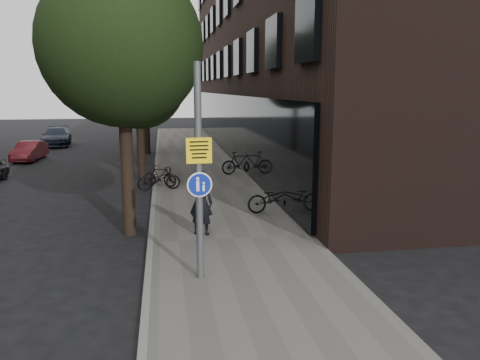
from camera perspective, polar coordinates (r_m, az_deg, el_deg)
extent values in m
plane|color=black|center=(9.87, 0.71, -13.80)|extent=(120.00, 120.00, 0.00)
cube|color=#5C5955|center=(19.34, -3.73, -1.16)|extent=(4.50, 60.00, 0.12)
cube|color=slate|center=(19.26, -10.41, -1.36)|extent=(0.15, 60.00, 0.13)
cube|color=black|center=(32.78, 9.19, 19.45)|extent=(12.00, 40.00, 18.00)
cylinder|color=black|center=(13.59, -13.51, -0.05)|extent=(0.36, 0.36, 3.20)
sphere|color=black|center=(13.40, -14.25, 15.67)|extent=(4.40, 4.40, 4.40)
sphere|color=black|center=(14.13, -12.14, 11.44)|extent=(2.64, 2.64, 2.64)
cylinder|color=black|center=(21.99, -11.99, 4.17)|extent=(0.36, 0.36, 3.20)
sphere|color=black|center=(21.87, -12.39, 13.84)|extent=(5.00, 5.00, 5.00)
sphere|color=black|center=(22.62, -11.15, 11.25)|extent=(3.00, 3.00, 3.00)
cylinder|color=black|center=(30.94, -11.28, 6.13)|extent=(0.36, 0.36, 3.20)
sphere|color=black|center=(30.85, -11.55, 12.99)|extent=(5.00, 5.00, 5.00)
sphere|color=black|center=(31.62, -10.69, 11.16)|extent=(3.00, 3.00, 3.00)
cylinder|color=#595B5E|center=(9.75, -5.04, 0.70)|extent=(0.15, 0.15, 4.56)
cube|color=yellow|center=(9.67, -5.09, 3.65)|extent=(0.53, 0.06, 0.53)
cylinder|color=#0E229F|center=(9.78, -5.02, -0.47)|extent=(0.47, 0.04, 0.47)
cylinder|color=white|center=(9.78, -5.02, -0.47)|extent=(0.53, 0.05, 0.53)
imported|color=black|center=(13.06, -4.80, -2.72)|extent=(0.79, 0.67, 1.85)
imported|color=black|center=(15.49, 4.25, -2.19)|extent=(1.90, 0.79, 0.97)
imported|color=black|center=(22.34, -0.03, 2.09)|extent=(1.86, 0.81, 1.08)
imported|color=black|center=(19.15, -9.86, 0.14)|extent=(1.78, 0.81, 0.90)
imported|color=black|center=(19.80, -9.75, 0.49)|extent=(1.52, 1.03, 0.89)
imported|color=#57191E|center=(30.03, -24.29, 3.23)|extent=(1.45, 3.48, 1.12)
imported|color=#1B2230|center=(37.32, -21.44, 4.96)|extent=(2.39, 4.80, 1.34)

